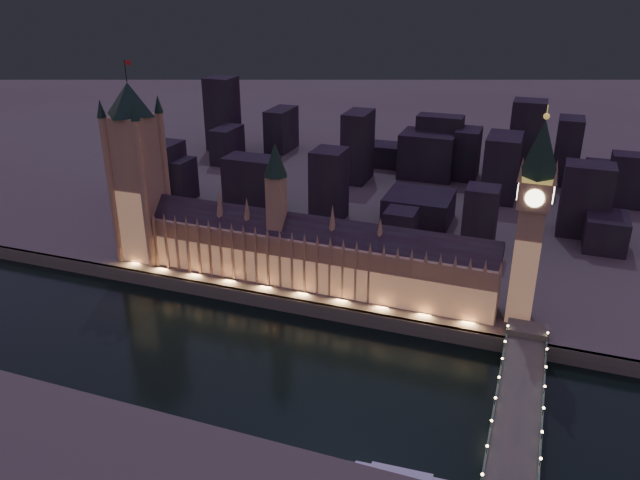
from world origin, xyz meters
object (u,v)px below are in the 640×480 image
(palace_of_westminster, at_px, (310,253))
(westminster_bridge, at_px, (519,401))
(elizabeth_tower, at_px, (533,207))
(river_boat, at_px, (401,480))
(victoria_tower, at_px, (137,165))

(palace_of_westminster, distance_m, westminster_bridge, 135.20)
(westminster_bridge, bearing_deg, palace_of_westminster, 150.81)
(palace_of_westminster, bearing_deg, westminster_bridge, -29.19)
(elizabeth_tower, distance_m, river_boat, 140.23)
(westminster_bridge, height_order, river_boat, westminster_bridge)
(river_boat, bearing_deg, palace_of_westminster, 123.88)
(victoria_tower, height_order, river_boat, victoria_tower)
(victoria_tower, xyz_separation_m, elizabeth_tower, (218.00, 0.00, 1.82))
(victoria_tower, xyz_separation_m, westminster_bridge, (223.24, -65.37, -59.47))
(palace_of_westminster, distance_m, elizabeth_tower, 118.72)
(westminster_bridge, bearing_deg, elizabeth_tower, 94.58)
(victoria_tower, relative_size, elizabeth_tower, 1.09)
(elizabeth_tower, xyz_separation_m, westminster_bridge, (5.24, -65.37, -61.29))
(elizabeth_tower, distance_m, westminster_bridge, 89.76)
(westminster_bridge, distance_m, river_boat, 65.66)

